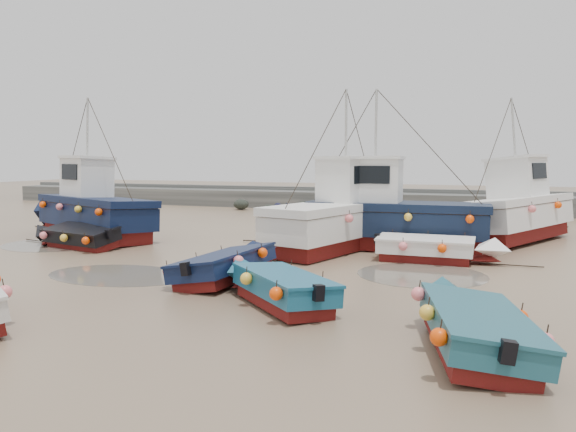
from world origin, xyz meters
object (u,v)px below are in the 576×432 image
object	(u,v)px
cabin_boat_2	(382,215)
dinghy_4	(77,234)
dinghy_1	(233,261)
person	(277,245)
cabin_boat_3	(519,209)
dinghy_2	(470,320)
dinghy_6	(276,282)
cabin_boat_0	(88,208)
cabin_boat_1	(342,215)
dinghy_5	(436,246)

from	to	relation	value
cabin_boat_2	dinghy_4	bearing A→B (deg)	106.46
dinghy_1	person	world-z (taller)	dinghy_1
cabin_boat_3	person	bearing A→B (deg)	-125.22
dinghy_2	dinghy_4	xyz separation A→B (m)	(-15.29, 7.22, 0.01)
dinghy_4	dinghy_6	size ratio (longest dim) A/B	1.25
dinghy_4	cabin_boat_0	distance (m)	2.72
person	dinghy_4	bearing A→B (deg)	-6.14
person	cabin_boat_1	bearing A→B (deg)	153.02
dinghy_5	cabin_boat_1	size ratio (longest dim) A/B	0.57
dinghy_1	dinghy_5	xyz separation A→B (m)	(5.44, 4.86, 0.01)
cabin_boat_2	cabin_boat_3	world-z (taller)	same
dinghy_2	dinghy_5	world-z (taller)	same
cabin_boat_3	person	size ratio (longest dim) A/B	5.37
dinghy_6	cabin_boat_0	xyz separation A→B (m)	(-11.95, 7.74, 0.80)
dinghy_6	person	bearing A→B (deg)	64.31
dinghy_1	dinghy_2	distance (m)	7.92
dinghy_2	cabin_boat_0	size ratio (longest dim) A/B	0.64
dinghy_5	dinghy_2	bearing A→B (deg)	9.27
dinghy_2	cabin_boat_2	bearing A→B (deg)	95.24
dinghy_6	person	xyz separation A→B (m)	(-3.26, 8.63, -0.56)
dinghy_4	cabin_boat_3	xyz separation A→B (m)	(16.81, 8.26, 0.79)
dinghy_4	dinghy_5	size ratio (longest dim) A/B	1.00
dinghy_6	person	world-z (taller)	dinghy_6
cabin_boat_3	dinghy_4	bearing A→B (deg)	-127.59
dinghy_1	dinghy_5	size ratio (longest dim) A/B	1.09
dinghy_4	cabin_boat_1	world-z (taller)	cabin_boat_1
dinghy_5	person	xyz separation A→B (m)	(-6.46, 1.53, -0.56)
dinghy_6	cabin_boat_0	bearing A→B (deg)	100.68
dinghy_6	cabin_boat_1	bearing A→B (deg)	47.32
cabin_boat_1	person	xyz separation A→B (m)	(-2.69, -0.10, -1.35)
dinghy_5	person	bearing A→B (deg)	-103.13
cabin_boat_0	cabin_boat_2	bearing A→B (deg)	-59.75
dinghy_2	dinghy_6	distance (m)	4.93
dinghy_6	dinghy_5	bearing A→B (deg)	19.36
dinghy_1	dinghy_5	bearing A→B (deg)	46.30
dinghy_4	cabin_boat_0	bearing A→B (deg)	42.21
cabin_boat_1	dinghy_5	bearing A→B (deg)	-5.76
dinghy_2	dinghy_6	size ratio (longest dim) A/B	1.34
cabin_boat_1	cabin_boat_3	world-z (taller)	same
dinghy_1	cabin_boat_3	distance (m)	14.25
cabin_boat_3	cabin_boat_0	bearing A→B (deg)	-135.41
cabin_boat_1	cabin_boat_2	world-z (taller)	same
cabin_boat_0	cabin_boat_3	size ratio (longest dim) A/B	0.98
dinghy_2	cabin_boat_1	bearing A→B (deg)	102.99
dinghy_5	dinghy_6	distance (m)	7.78
dinghy_2	dinghy_5	size ratio (longest dim) A/B	1.06
dinghy_5	cabin_boat_3	world-z (taller)	cabin_boat_3
dinghy_6	cabin_boat_1	size ratio (longest dim) A/B	0.46
dinghy_1	dinghy_2	world-z (taller)	same
dinghy_4	person	distance (m)	8.08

